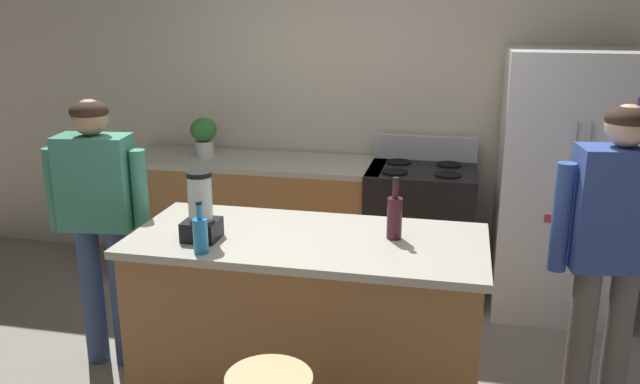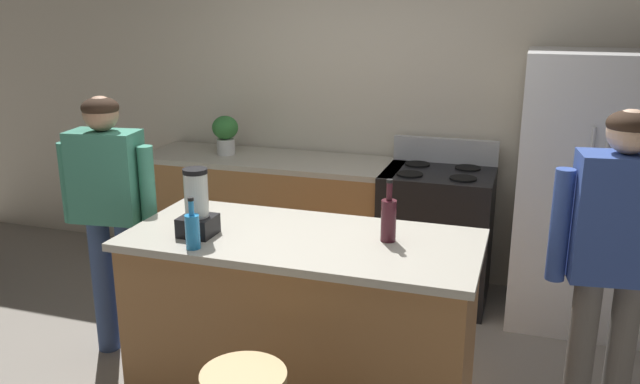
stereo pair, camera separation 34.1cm
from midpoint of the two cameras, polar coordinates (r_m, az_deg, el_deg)
back_wall at (r=5.06m, az=7.83°, el=7.62°), size 8.00×0.10×2.70m
kitchen_island at (r=3.50m, az=1.29°, el=-11.27°), size 1.80×0.81×0.96m
back_counter_run at (r=5.09m, az=-2.27°, el=-2.27°), size 2.00×0.64×0.96m
refrigerator at (r=4.66m, az=24.33°, el=-0.06°), size 0.90×0.73×1.81m
stove_range at (r=4.79m, az=12.10°, el=-3.70°), size 0.76×0.65×1.14m
person_by_island_left at (r=3.97m, az=-15.61°, el=-0.94°), size 0.60×0.27×1.59m
person_by_sink_right at (r=3.38m, az=26.98°, el=-4.57°), size 0.60×0.27×1.65m
potted_plant at (r=5.07m, az=-6.35°, el=5.18°), size 0.20×0.20×0.30m
blender_appliance at (r=3.31m, az=-7.80°, el=-1.39°), size 0.17×0.17×0.35m
bottle_soda at (r=3.15m, az=-8.04°, el=-3.35°), size 0.07×0.07×0.26m
bottle_wine at (r=3.25m, az=9.01°, el=-2.35°), size 0.08×0.08×0.32m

